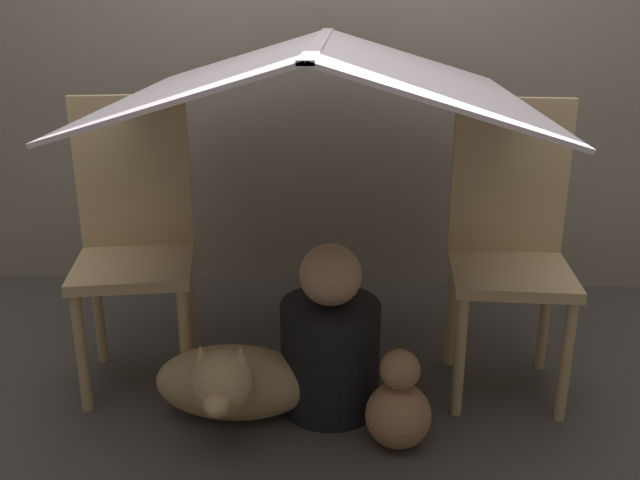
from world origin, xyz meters
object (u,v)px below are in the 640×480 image
(chair_left, at_px, (134,234))
(dog, at_px, (232,382))
(person_front, at_px, (330,343))
(chair_right, at_px, (509,239))

(chair_left, relative_size, dog, 1.95)
(person_front, relative_size, dog, 1.13)
(chair_left, relative_size, chair_right, 1.00)
(chair_left, xyz_separation_m, chair_right, (1.24, 0.00, 0.00))
(dog, bearing_deg, chair_left, 138.65)
(chair_right, xyz_separation_m, person_front, (-0.58, -0.21, -0.29))
(chair_left, relative_size, person_front, 1.72)
(chair_left, height_order, chair_right, same)
(chair_left, xyz_separation_m, dog, (0.37, -0.32, -0.37))
(chair_left, bearing_deg, chair_right, -9.88)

